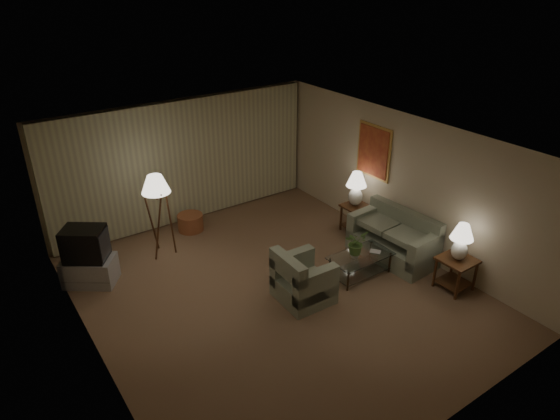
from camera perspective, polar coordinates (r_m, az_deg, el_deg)
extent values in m
plane|color=brown|center=(8.86, -0.57, -9.30)|extent=(7.00, 7.00, 0.00)
cube|color=beige|center=(10.96, -11.01, 5.54)|extent=(6.00, 0.04, 2.70)
cube|color=beige|center=(7.15, -21.12, -7.93)|extent=(0.04, 7.00, 2.70)
cube|color=beige|center=(9.97, 13.81, 3.10)|extent=(0.04, 7.00, 2.70)
cube|color=white|center=(7.60, -0.67, 7.45)|extent=(6.00, 7.00, 0.04)
cube|color=#ACAA85|center=(10.89, -10.83, 5.42)|extent=(5.85, 0.12, 2.65)
cube|color=gold|center=(10.31, 10.68, 6.60)|extent=(0.03, 0.90, 1.10)
cube|color=maroon|center=(10.30, 10.58, 6.57)|extent=(0.02, 0.80, 1.00)
cube|color=gray|center=(9.94, 12.63, -4.33)|extent=(1.78, 1.05, 0.39)
cube|color=gray|center=(8.60, 2.70, -9.01)|extent=(0.92, 0.88, 0.39)
cube|color=#3B1F10|center=(9.15, 19.62, -5.40)|extent=(0.58, 0.58, 0.04)
cube|color=#3B1F10|center=(9.39, 19.20, -7.79)|extent=(0.49, 0.49, 0.02)
cylinder|color=#3B1F10|center=(9.03, 19.61, -8.14)|extent=(0.05, 0.05, 0.56)
cylinder|color=#3B1F10|center=(9.25, 17.28, -6.85)|extent=(0.05, 0.05, 0.56)
cylinder|color=#3B1F10|center=(9.38, 21.38, -7.09)|extent=(0.05, 0.05, 0.56)
cylinder|color=#3B1F10|center=(9.59, 19.09, -5.88)|extent=(0.05, 0.05, 0.56)
cube|color=#3B1F10|center=(10.61, 8.55, 0.49)|extent=(0.53, 0.44, 0.04)
cube|color=#3B1F10|center=(10.82, 8.38, -1.70)|extent=(0.45, 0.38, 0.02)
cylinder|color=#3B1F10|center=(10.51, 8.21, -1.61)|extent=(0.05, 0.05, 0.56)
cylinder|color=#3B1F10|center=(10.73, 6.98, -0.91)|extent=(0.05, 0.05, 0.56)
cylinder|color=#3B1F10|center=(10.77, 9.89, -0.99)|extent=(0.05, 0.05, 0.56)
cylinder|color=#3B1F10|center=(10.99, 8.66, -0.32)|extent=(0.05, 0.05, 0.56)
ellipsoid|color=white|center=(9.06, 19.81, -4.37)|extent=(0.28, 0.28, 0.34)
cylinder|color=white|center=(8.96, 20.01, -3.20)|extent=(0.03, 0.03, 0.08)
cone|color=beige|center=(8.88, 20.17, -2.32)|extent=(0.39, 0.39, 0.28)
ellipsoid|color=white|center=(10.52, 8.62, 1.50)|extent=(0.30, 0.30, 0.37)
cylinder|color=white|center=(10.43, 8.70, 2.65)|extent=(0.03, 0.03, 0.09)
cone|color=beige|center=(10.36, 8.77, 3.51)|extent=(0.43, 0.43, 0.30)
cube|color=silver|center=(9.19, 9.21, -5.20)|extent=(1.16, 0.63, 0.02)
cube|color=silver|center=(9.35, 9.07, -6.80)|extent=(1.08, 0.55, 0.01)
cylinder|color=#3C2B18|center=(8.85, 7.77, -8.05)|extent=(0.04, 0.04, 0.40)
cylinder|color=#3C2B18|center=(9.15, 5.70, -6.64)|extent=(0.04, 0.04, 0.40)
cylinder|color=#3C2B18|center=(9.47, 12.41, -5.93)|extent=(0.04, 0.04, 0.40)
cylinder|color=#3C2B18|center=(9.76, 10.33, -4.69)|extent=(0.04, 0.04, 0.40)
cube|color=#ACACAE|center=(9.57, -20.88, -6.49)|extent=(1.41, 1.39, 0.50)
cube|color=black|center=(9.30, -21.42, -3.64)|extent=(1.17, 1.16, 0.60)
cylinder|color=#3B1F10|center=(9.60, -13.94, 1.84)|extent=(0.04, 0.04, 0.24)
cone|color=beige|center=(9.52, -14.07, 2.90)|extent=(0.54, 0.54, 0.34)
cylinder|color=#994D34|center=(10.85, -10.19, -1.40)|extent=(0.69, 0.69, 0.36)
imported|color=white|center=(9.05, 8.55, -5.00)|extent=(0.21, 0.21, 0.17)
imported|color=#547D37|center=(8.90, 8.68, -3.34)|extent=(0.46, 0.42, 0.44)
imported|color=olive|center=(9.27, 10.77, -4.90)|extent=(0.23, 0.24, 0.01)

